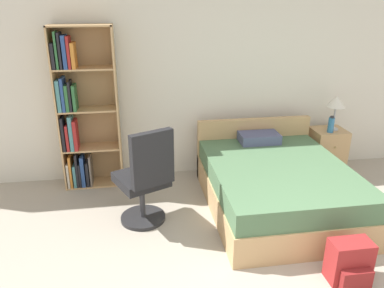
# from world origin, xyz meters

# --- Properties ---
(wall_back) EXTENTS (9.00, 0.06, 2.60)m
(wall_back) POSITION_xyz_m (0.00, 3.23, 1.30)
(wall_back) COLOR silver
(wall_back) RESTS_ON ground_plane
(bookshelf) EXTENTS (0.72, 0.31, 1.99)m
(bookshelf) POSITION_xyz_m (-1.79, 3.01, 0.96)
(bookshelf) COLOR tan
(bookshelf) RESTS_ON ground_plane
(bed) EXTENTS (1.51, 1.92, 0.80)m
(bed) POSITION_xyz_m (0.41, 2.11, 0.28)
(bed) COLOR tan
(bed) RESTS_ON ground_plane
(office_chair) EXTENTS (0.65, 0.70, 1.10)m
(office_chair) POSITION_xyz_m (-1.06, 1.96, 0.52)
(office_chair) COLOR #232326
(office_chair) RESTS_ON ground_plane
(nightstand) EXTENTS (0.43, 0.42, 0.61)m
(nightstand) POSITION_xyz_m (1.45, 2.92, 0.30)
(nightstand) COLOR tan
(nightstand) RESTS_ON ground_plane
(table_lamp) EXTENTS (0.25, 0.25, 0.46)m
(table_lamp) POSITION_xyz_m (1.49, 2.91, 0.98)
(table_lamp) COLOR #B2B2B7
(table_lamp) RESTS_ON nightstand
(water_bottle) EXTENTS (0.08, 0.08, 0.22)m
(water_bottle) POSITION_xyz_m (1.41, 2.82, 0.71)
(water_bottle) COLOR teal
(water_bottle) RESTS_ON nightstand
(backpack_red) EXTENTS (0.35, 0.27, 0.38)m
(backpack_red) POSITION_xyz_m (0.59, 0.82, 0.18)
(backpack_red) COLOR maroon
(backpack_red) RESTS_ON ground_plane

